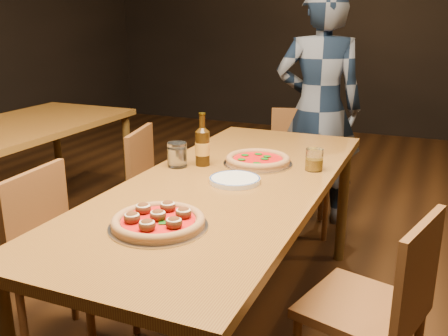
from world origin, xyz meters
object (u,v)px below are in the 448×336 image
at_px(chair_end, 299,170).
at_px(beer_bottle, 203,147).
at_px(chair_main_sw, 173,196).
at_px(pizza_margherita, 258,160).
at_px(amber_glass, 314,160).
at_px(chair_main_nw, 77,262).
at_px(diner, 319,109).
at_px(table_main, 229,196).
at_px(chair_main_e, 362,306).
at_px(water_glass, 177,155).
at_px(pizza_meatball, 158,221).
at_px(plate_stack, 235,180).

distance_m(chair_end, beer_bottle, 1.21).
distance_m(chair_main_sw, pizza_margherita, 0.73).
xyz_separation_m(pizza_margherita, amber_glass, (0.27, 0.01, 0.03)).
height_order(chair_main_nw, diner, diner).
xyz_separation_m(table_main, chair_main_nw, (-0.55, -0.36, -0.25)).
height_order(table_main, pizza_margherita, pizza_margherita).
relative_size(chair_main_e, pizza_margherita, 2.55).
bearing_deg(water_glass, pizza_margherita, 28.50).
height_order(water_glass, diner, diner).
height_order(pizza_meatball, plate_stack, pizza_meatball).
relative_size(pizza_margherita, diner, 0.20).
distance_m(water_glass, diner, 1.44).
relative_size(pizza_margherita, amber_glass, 3.27).
relative_size(plate_stack, beer_bottle, 0.88).
bearing_deg(chair_end, chair_main_sw, -142.40).
xyz_separation_m(chair_main_nw, plate_stack, (0.58, 0.35, 0.34)).
bearing_deg(plate_stack, pizza_meatball, -96.43).
distance_m(chair_main_nw, amber_glass, 1.13).
distance_m(table_main, plate_stack, 0.09).
height_order(chair_end, pizza_meatball, chair_end).
height_order(pizza_margherita, plate_stack, pizza_margherita).
xyz_separation_m(water_glass, amber_glass, (0.60, 0.19, -0.01)).
height_order(beer_bottle, water_glass, beer_bottle).
bearing_deg(table_main, water_glass, 161.92).
xyz_separation_m(chair_end, pizza_margherita, (0.05, -1.00, 0.34)).
bearing_deg(water_glass, plate_stack, -18.27).
bearing_deg(beer_bottle, table_main, -39.20).
bearing_deg(pizza_margherita, beer_bottle, -153.60).
bearing_deg(chair_main_sw, plate_stack, -143.86).
bearing_deg(water_glass, pizza_meatball, -66.94).
bearing_deg(amber_glass, table_main, -135.93).
bearing_deg(chair_end, chair_main_nw, -125.21).
height_order(table_main, chair_main_nw, chair_main_nw).
distance_m(table_main, beer_bottle, 0.30).
distance_m(pizza_margherita, beer_bottle, 0.27).
bearing_deg(beer_bottle, diner, 79.52).
height_order(chair_main_e, amber_glass, amber_glass).
xyz_separation_m(chair_main_sw, diner, (0.61, 0.98, 0.39)).
relative_size(chair_main_nw, chair_main_e, 1.02).
bearing_deg(plate_stack, chair_main_nw, -149.37).
bearing_deg(pizza_meatball, diner, 87.97).
relative_size(chair_main_nw, plate_stack, 3.94).
xyz_separation_m(chair_main_sw, plate_stack, (0.60, -0.52, 0.34)).
distance_m(beer_bottle, water_glass, 0.12).
distance_m(pizza_margherita, plate_stack, 0.29).
distance_m(chair_main_e, diner, 1.84).
distance_m(chair_main_sw, amber_glass, 0.97).
distance_m(pizza_margherita, amber_glass, 0.27).
height_order(plate_stack, water_glass, water_glass).
distance_m(plate_stack, water_glass, 0.35).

